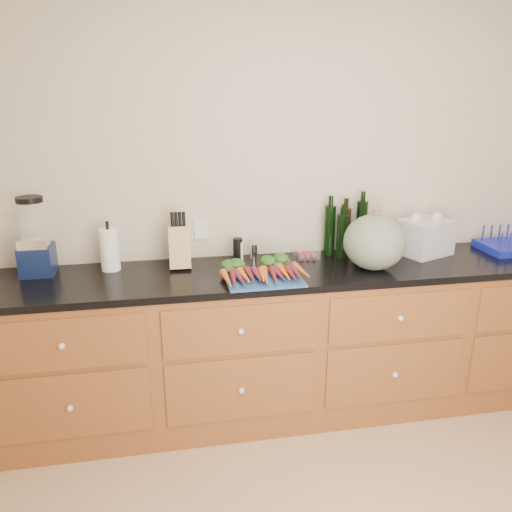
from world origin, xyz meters
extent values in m
cube|color=beige|center=(0.00, 1.62, 1.30)|extent=(4.10, 0.05, 2.60)
cube|color=brown|center=(0.00, 1.30, 0.45)|extent=(3.60, 0.60, 0.90)
cube|color=brown|center=(-1.35, 0.99, 0.72)|extent=(0.82, 0.01, 0.28)
sphere|color=white|center=(-1.35, 0.98, 0.72)|extent=(0.03, 0.03, 0.03)
cube|color=brown|center=(-1.35, 0.99, 0.36)|extent=(0.82, 0.01, 0.38)
sphere|color=white|center=(-1.35, 0.98, 0.36)|extent=(0.03, 0.03, 0.03)
cube|color=brown|center=(-0.45, 0.99, 0.72)|extent=(0.82, 0.01, 0.28)
sphere|color=white|center=(-0.45, 0.98, 0.72)|extent=(0.03, 0.03, 0.03)
cube|color=brown|center=(-0.45, 0.99, 0.36)|extent=(0.82, 0.01, 0.38)
sphere|color=white|center=(-0.45, 0.98, 0.36)|extent=(0.03, 0.03, 0.03)
cube|color=brown|center=(0.45, 0.99, 0.72)|extent=(0.82, 0.01, 0.28)
sphere|color=white|center=(0.45, 0.98, 0.72)|extent=(0.03, 0.03, 0.03)
cube|color=brown|center=(0.45, 0.99, 0.36)|extent=(0.82, 0.01, 0.38)
sphere|color=white|center=(0.45, 0.98, 0.36)|extent=(0.03, 0.03, 0.03)
cube|color=black|center=(0.00, 1.30, 0.92)|extent=(3.64, 0.62, 0.04)
cube|color=#245292|center=(-0.30, 1.14, 0.95)|extent=(0.42, 0.32, 0.01)
cone|color=orange|center=(-0.50, 1.12, 0.97)|extent=(0.04, 0.20, 0.04)
cone|color=maroon|center=(-0.47, 1.12, 0.97)|extent=(0.04, 0.20, 0.04)
cone|color=maroon|center=(-0.44, 1.12, 0.97)|extent=(0.04, 0.20, 0.04)
cone|color=orange|center=(-0.41, 1.12, 0.97)|extent=(0.04, 0.20, 0.04)
cone|color=maroon|center=(-0.38, 1.12, 0.97)|extent=(0.04, 0.20, 0.04)
cone|color=maroon|center=(-0.34, 1.12, 0.97)|extent=(0.04, 0.20, 0.04)
cone|color=orange|center=(-0.31, 1.12, 0.97)|extent=(0.04, 0.20, 0.04)
ellipsoid|color=#1A4D19|center=(-0.41, 1.27, 0.98)|extent=(0.20, 0.12, 0.06)
cone|color=orange|center=(-0.28, 1.12, 0.97)|extent=(0.04, 0.20, 0.04)
cone|color=maroon|center=(-0.25, 1.12, 0.97)|extent=(0.04, 0.20, 0.04)
cone|color=maroon|center=(-0.22, 1.12, 0.97)|extent=(0.04, 0.20, 0.04)
cone|color=orange|center=(-0.19, 1.12, 0.97)|extent=(0.04, 0.20, 0.04)
cone|color=maroon|center=(-0.16, 1.12, 0.97)|extent=(0.04, 0.20, 0.04)
cone|color=maroon|center=(-0.13, 1.12, 0.97)|extent=(0.04, 0.20, 0.04)
cone|color=orange|center=(-0.09, 1.12, 0.97)|extent=(0.04, 0.20, 0.04)
ellipsoid|color=#1A4D19|center=(-0.19, 1.27, 0.98)|extent=(0.20, 0.12, 0.06)
ellipsoid|color=#5C6B59|center=(0.36, 1.21, 1.10)|extent=(0.36, 0.36, 0.32)
cube|color=#0D1940|center=(-1.53, 1.46, 1.02)|extent=(0.18, 0.18, 0.16)
cube|color=silver|center=(-1.53, 1.43, 1.13)|extent=(0.15, 0.10, 0.05)
cylinder|color=white|center=(-1.53, 1.46, 1.24)|extent=(0.13, 0.13, 0.23)
cylinder|color=black|center=(-1.53, 1.46, 1.37)|extent=(0.14, 0.14, 0.03)
cylinder|color=white|center=(-1.13, 1.46, 1.06)|extent=(0.11, 0.11, 0.24)
cube|color=tan|center=(-0.74, 1.44, 1.06)|extent=(0.12, 0.12, 0.24)
cylinder|color=white|center=(-0.38, 1.48, 1.00)|extent=(0.05, 0.05, 0.12)
cylinder|color=black|center=(-0.39, 1.48, 1.01)|extent=(0.06, 0.06, 0.14)
cylinder|color=silver|center=(-0.29, 1.48, 0.99)|extent=(0.05, 0.05, 0.11)
cube|color=white|center=(0.04, 1.47, 0.97)|extent=(0.14, 0.11, 0.07)
cylinder|color=black|center=(0.20, 1.52, 1.10)|extent=(0.07, 0.07, 0.31)
cylinder|color=black|center=(0.30, 1.53, 1.09)|extent=(0.07, 0.07, 0.29)
cylinder|color=black|center=(0.41, 1.52, 1.11)|extent=(0.07, 0.07, 0.33)
cylinder|color=black|center=(0.26, 1.46, 1.08)|extent=(0.07, 0.07, 0.27)
cube|color=#131DA8|center=(1.39, 1.38, 0.96)|extent=(0.38, 0.30, 0.05)
camera|label=1|loc=(-0.80, -1.37, 1.91)|focal=35.00mm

